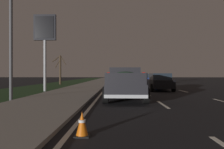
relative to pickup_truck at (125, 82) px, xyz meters
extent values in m
plane|color=black|center=(15.60, -3.50, -0.98)|extent=(144.00, 144.00, 0.00)
cube|color=gray|center=(15.60, 3.95, -0.92)|extent=(108.00, 4.00, 0.12)
cube|color=#1E3819|center=(15.60, 8.95, -0.98)|extent=(108.00, 6.00, 0.01)
cube|color=silver|center=(-0.97, -5.25, -0.98)|extent=(2.40, 0.14, 0.01)
cube|color=silver|center=(5.89, -5.25, -0.98)|extent=(2.40, 0.14, 0.01)
cube|color=silver|center=(11.26, -5.25, -0.98)|extent=(2.40, 0.14, 0.01)
cube|color=silver|center=(16.91, -5.25, -0.98)|extent=(2.40, 0.14, 0.01)
cube|color=silver|center=(23.83, -5.25, -0.98)|extent=(2.40, 0.14, 0.01)
cube|color=silver|center=(30.17, -5.25, -0.98)|extent=(2.40, 0.14, 0.01)
cube|color=silver|center=(36.33, -5.25, -0.98)|extent=(2.40, 0.14, 0.01)
cube|color=silver|center=(42.78, -5.25, -0.98)|extent=(2.40, 0.14, 0.01)
cube|color=silver|center=(49.30, -5.25, -0.98)|extent=(2.40, 0.14, 0.01)
cube|color=silver|center=(56.14, -5.25, -0.98)|extent=(2.40, 0.14, 0.01)
cube|color=silver|center=(62.77, -5.25, -0.98)|extent=(2.40, 0.14, 0.01)
cube|color=silver|center=(68.06, -5.25, -0.98)|extent=(2.40, 0.14, 0.01)
cube|color=silver|center=(-2.10, -1.75, -0.98)|extent=(2.40, 0.14, 0.01)
cube|color=silver|center=(3.01, -1.75, -0.98)|extent=(2.40, 0.14, 0.01)
cube|color=silver|center=(8.02, -1.75, -0.98)|extent=(2.40, 0.14, 0.01)
cube|color=silver|center=(14.24, -1.75, -0.98)|extent=(2.40, 0.14, 0.01)
cube|color=silver|center=(20.75, -1.75, -0.98)|extent=(2.40, 0.14, 0.01)
cube|color=silver|center=(27.26, -1.75, -0.98)|extent=(2.40, 0.14, 0.01)
cube|color=silver|center=(33.17, -1.75, -0.98)|extent=(2.40, 0.14, 0.01)
cube|color=silver|center=(39.31, -1.75, -0.98)|extent=(2.40, 0.14, 0.01)
cube|color=silver|center=(45.59, -1.75, -0.98)|extent=(2.40, 0.14, 0.01)
cube|color=silver|center=(51.54, -1.75, -0.98)|extent=(2.40, 0.14, 0.01)
cube|color=silver|center=(58.46, -1.75, -0.98)|extent=(2.40, 0.14, 0.01)
cube|color=silver|center=(64.16, -1.75, -0.98)|extent=(2.40, 0.14, 0.01)
cube|color=silver|center=(15.60, 1.65, -0.98)|extent=(108.00, 0.14, 0.01)
cube|color=#232328|center=(-0.06, 0.00, -0.31)|extent=(5.44, 2.12, 0.60)
cube|color=#232328|center=(1.13, -0.03, 0.44)|extent=(2.20, 1.89, 0.90)
cube|color=#1E2833|center=(0.08, 0.00, 0.49)|extent=(0.07, 1.44, 0.50)
cube|color=#232328|center=(-1.12, 0.96, 0.27)|extent=(3.03, 0.15, 0.56)
cube|color=#232328|center=(-1.16, -0.92, 0.27)|extent=(3.03, 0.15, 0.56)
cube|color=#232328|center=(-2.72, 0.06, 0.27)|extent=(0.12, 1.88, 0.56)
cube|color=silver|center=(-2.72, 0.06, -0.53)|extent=(0.16, 2.00, 0.16)
cube|color=red|center=(-2.69, 0.86, 0.47)|extent=(0.06, 0.14, 0.20)
cube|color=red|center=(-2.72, -0.74, 0.47)|extent=(0.06, 0.14, 0.20)
ellipsoid|color=#193823|center=(-1.14, 0.02, 0.31)|extent=(2.62, 1.58, 0.64)
sphere|color=silver|center=(-0.63, 0.37, 0.17)|extent=(0.40, 0.40, 0.40)
sphere|color=beige|center=(-1.74, -0.26, 0.15)|extent=(0.34, 0.34, 0.34)
cylinder|color=black|center=(1.75, 0.96, -0.56)|extent=(0.84, 0.28, 0.84)
cylinder|color=black|center=(1.70, -1.04, -0.56)|extent=(0.84, 0.28, 0.84)
cylinder|color=black|center=(-1.82, 1.04, -0.56)|extent=(0.84, 0.28, 0.84)
cylinder|color=black|center=(-1.86, -0.96, -0.56)|extent=(0.84, 0.28, 0.84)
cube|color=black|center=(6.75, -3.37, -0.35)|extent=(4.42, 1.84, 0.70)
cube|color=#1E2833|center=(6.50, -3.37, 0.28)|extent=(2.48, 1.61, 0.56)
cylinder|color=black|center=(8.26, -2.49, -0.64)|extent=(0.68, 0.22, 0.68)
cylinder|color=black|center=(8.24, -4.29, -0.64)|extent=(0.68, 0.22, 0.68)
cylinder|color=black|center=(5.26, -2.46, -0.64)|extent=(0.68, 0.22, 0.68)
cylinder|color=black|center=(5.25, -4.26, -0.64)|extent=(0.68, 0.22, 0.68)
cube|color=red|center=(4.60, -3.35, -0.30)|extent=(0.09, 1.51, 0.10)
cube|color=navy|center=(16.54, -3.27, -0.35)|extent=(4.45, 1.92, 0.70)
cube|color=#1E2833|center=(16.30, -3.26, 0.28)|extent=(2.51, 1.65, 0.56)
cylinder|color=black|center=(18.07, -2.41, -0.64)|extent=(0.68, 0.22, 0.68)
cylinder|color=black|center=(18.01, -4.21, -0.64)|extent=(0.68, 0.22, 0.68)
cylinder|color=black|center=(15.08, -2.33, -0.64)|extent=(0.68, 0.22, 0.68)
cylinder|color=black|center=(15.02, -4.12, -0.64)|extent=(0.68, 0.22, 0.68)
cube|color=red|center=(14.40, -3.21, -0.30)|extent=(0.12, 1.51, 0.10)
cylinder|color=#99999E|center=(5.43, 6.65, 2.31)|extent=(0.24, 0.24, 6.58)
cube|color=black|center=(5.43, 6.65, 4.50)|extent=(0.24, 1.90, 2.20)
cube|color=black|center=(5.30, 6.65, 4.50)|extent=(0.04, 1.60, 1.87)
cylinder|color=#4C4C51|center=(-0.77, 6.38, 3.27)|extent=(0.18, 0.18, 8.49)
cylinder|color=#423323|center=(17.20, 8.61, 1.06)|extent=(0.28, 0.28, 4.08)
cylinder|color=#423323|center=(17.24, 8.21, 2.50)|extent=(0.16, 0.87, 1.39)
cylinder|color=#423323|center=(17.05, 9.15, 2.67)|extent=(0.34, 1.16, 1.00)
cylinder|color=#423323|center=(17.03, 8.91, 2.03)|extent=(0.44, 0.70, 1.30)
cylinder|color=#423323|center=(17.35, 9.03, 2.83)|extent=(0.34, 0.93, 0.80)
cube|color=black|center=(-7.28, 1.29, -0.97)|extent=(0.36, 0.36, 0.03)
cone|color=orange|center=(-7.28, 1.29, -0.68)|extent=(0.28, 0.28, 0.55)
cylinder|color=white|center=(-7.28, 1.29, -0.62)|extent=(0.17, 0.17, 0.06)
camera|label=1|loc=(-12.12, 0.46, 0.48)|focal=33.12mm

